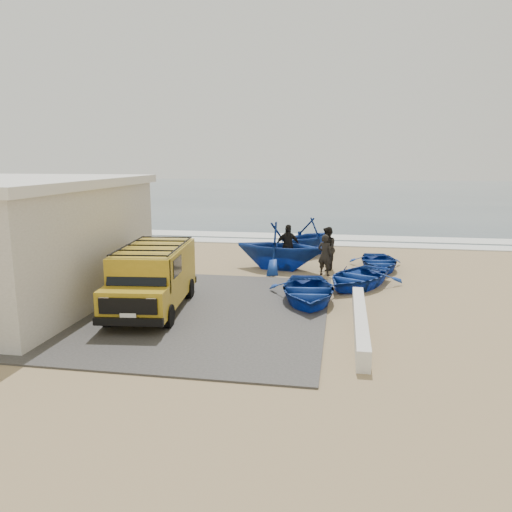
{
  "coord_description": "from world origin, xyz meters",
  "views": [
    {
      "loc": [
        4.4,
        -17.2,
        4.97
      ],
      "look_at": [
        1.1,
        1.68,
        1.2
      ],
      "focal_mm": 35.0,
      "sensor_mm": 36.0,
      "label": 1
    }
  ],
  "objects": [
    {
      "name": "van",
      "position": [
        -1.7,
        -2.06,
        1.17
      ],
      "size": [
        2.52,
        5.24,
        2.17
      ],
      "rotation": [
        0.0,
        0.0,
        0.11
      ],
      "color": "#B8941B",
      "rests_on": "ground"
    },
    {
      "name": "boat_near_left",
      "position": [
        3.26,
        -0.23,
        0.4
      ],
      "size": [
        3.18,
        4.17,
        0.81
      ],
      "primitive_type": "imported",
      "rotation": [
        0.0,
        0.0,
        0.11
      ],
      "color": "#13389B",
      "rests_on": "ground"
    },
    {
      "name": "boat_near_right",
      "position": [
        5.04,
        2.2,
        0.39
      ],
      "size": [
        4.16,
        4.63,
        0.79
      ],
      "primitive_type": "imported",
      "rotation": [
        0.0,
        0.0,
        -0.47
      ],
      "color": "#13389B",
      "rests_on": "ground"
    },
    {
      "name": "boat_mid_left",
      "position": [
        1.62,
        4.84,
        1.07
      ],
      "size": [
        4.67,
        4.23,
        2.14
      ],
      "primitive_type": "imported",
      "rotation": [
        0.0,
        0.0,
        1.37
      ],
      "color": "#13389B",
      "rests_on": "ground"
    },
    {
      "name": "surf_line",
      "position": [
        0.0,
        12.0,
        0.03
      ],
      "size": [
        180.0,
        1.6,
        0.06
      ],
      "primitive_type": "cube",
      "color": "white",
      "rests_on": "ground"
    },
    {
      "name": "ground",
      "position": [
        0.0,
        0.0,
        0.0
      ],
      "size": [
        160.0,
        160.0,
        0.0
      ],
      "primitive_type": "plane",
      "color": "#A0865D"
    },
    {
      "name": "surf_wash",
      "position": [
        0.0,
        14.5,
        0.02
      ],
      "size": [
        180.0,
        2.2,
        0.04
      ],
      "primitive_type": "cube",
      "color": "white",
      "rests_on": "ground"
    },
    {
      "name": "ocean",
      "position": [
        0.0,
        56.0,
        0.0
      ],
      "size": [
        180.0,
        88.0,
        0.01
      ],
      "primitive_type": "cube",
      "color": "#385166",
      "rests_on": "ground"
    },
    {
      "name": "slab",
      "position": [
        -2.0,
        -2.0,
        0.03
      ],
      "size": [
        12.0,
        10.0,
        0.05
      ],
      "primitive_type": "cube",
      "color": "#43403D",
      "rests_on": "ground"
    },
    {
      "name": "fisherman_back",
      "position": [
        1.94,
        5.3,
        1.0
      ],
      "size": [
        1.26,
        0.82,
        2.0
      ],
      "primitive_type": "imported",
      "rotation": [
        0.0,
        0.0,
        0.31
      ],
      "color": "black",
      "rests_on": "ground"
    },
    {
      "name": "parapet",
      "position": [
        5.0,
        -3.0,
        0.28
      ],
      "size": [
        0.35,
        6.0,
        0.55
      ],
      "primitive_type": "cube",
      "color": "silver",
      "rests_on": "ground"
    },
    {
      "name": "fisherman_middle",
      "position": [
        3.75,
        5.0,
        0.98
      ],
      "size": [
        0.77,
        0.97,
        1.96
      ],
      "primitive_type": "imported",
      "rotation": [
        0.0,
        0.0,
        -1.59
      ],
      "color": "black",
      "rests_on": "ground"
    },
    {
      "name": "boat_mid_right",
      "position": [
        6.06,
        5.53,
        0.35
      ],
      "size": [
        2.66,
        3.54,
        0.7
      ],
      "primitive_type": "imported",
      "rotation": [
        0.0,
        0.0,
        0.08
      ],
      "color": "#13389B",
      "rests_on": "ground"
    },
    {
      "name": "boat_far_left",
      "position": [
        2.68,
        8.45,
        0.97
      ],
      "size": [
        4.68,
        4.83,
        1.94
      ],
      "primitive_type": "imported",
      "rotation": [
        0.0,
        0.0,
        -0.58
      ],
      "color": "#13389B",
      "rests_on": "ground"
    },
    {
      "name": "fisherman_front",
      "position": [
        3.7,
        3.97,
        0.89
      ],
      "size": [
        0.77,
        0.64,
        1.79
      ],
      "primitive_type": "imported",
      "rotation": [
        0.0,
        0.0,
        2.75
      ],
      "color": "black",
      "rests_on": "ground"
    }
  ]
}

